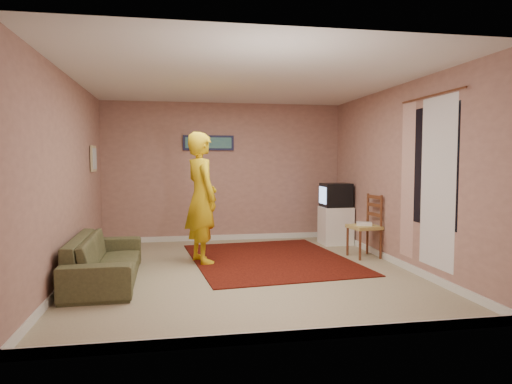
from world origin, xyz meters
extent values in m
plane|color=tan|center=(0.00, 0.00, 0.00)|extent=(5.00, 5.00, 0.00)
cube|color=tan|center=(0.00, 2.50, 1.30)|extent=(4.50, 0.02, 2.60)
cube|color=tan|center=(0.00, -2.50, 1.30)|extent=(4.50, 0.02, 2.60)
cube|color=tan|center=(-2.25, 0.00, 1.30)|extent=(0.02, 5.00, 2.60)
cube|color=tan|center=(2.25, 0.00, 1.30)|extent=(0.02, 5.00, 2.60)
cube|color=silver|center=(0.00, 0.00, 2.60)|extent=(4.50, 5.00, 0.02)
cube|color=silver|center=(0.00, 2.49, 0.05)|extent=(4.50, 0.02, 0.10)
cube|color=silver|center=(0.00, -2.49, 0.05)|extent=(4.50, 0.02, 0.10)
cube|color=silver|center=(-2.24, 0.00, 0.05)|extent=(0.02, 5.00, 0.10)
cube|color=silver|center=(2.24, 0.00, 0.05)|extent=(0.02, 5.00, 0.10)
cube|color=black|center=(2.24, -0.90, 1.45)|extent=(0.01, 1.10, 1.50)
cube|color=white|center=(2.23, -1.05, 1.25)|extent=(0.01, 0.75, 2.10)
cube|color=beige|center=(2.21, -0.35, 1.25)|extent=(0.01, 0.35, 2.10)
cylinder|color=brown|center=(2.20, -0.90, 2.32)|extent=(0.02, 1.40, 0.02)
cube|color=#131536|center=(-0.30, 2.47, 1.85)|extent=(0.95, 0.03, 0.28)
cube|color=#2B5B7A|center=(-0.30, 2.45, 1.85)|extent=(0.86, 0.01, 0.20)
cube|color=#C5B988|center=(-2.22, 1.60, 1.55)|extent=(0.03, 0.38, 0.42)
cube|color=silver|center=(-2.20, 1.60, 1.55)|extent=(0.01, 0.30, 0.34)
cube|color=black|center=(0.50, 0.67, 0.01)|extent=(2.56, 3.07, 0.02)
cube|color=white|center=(1.95, 1.74, 0.34)|extent=(0.53, 0.49, 0.68)
cube|color=black|center=(1.95, 1.74, 0.89)|extent=(0.50, 0.45, 0.43)
cube|color=#8CB2F2|center=(1.70, 1.74, 0.89)|extent=(0.02, 0.36, 0.30)
cube|color=tan|center=(1.96, 1.89, 0.46)|extent=(0.52, 0.51, 0.05)
cube|color=brown|center=(1.96, 1.89, 0.70)|extent=(0.42, 0.15, 0.49)
cube|color=#B3B4B8|center=(1.96, 1.89, 0.51)|extent=(0.41, 0.32, 0.06)
cube|color=#8AB9E3|center=(1.96, 2.08, 0.76)|extent=(0.39, 0.05, 0.41)
cube|color=tan|center=(1.99, 0.57, 0.48)|extent=(0.48, 0.50, 0.05)
cube|color=brown|center=(1.99, 0.57, 0.73)|extent=(0.10, 0.45, 0.51)
cube|color=white|center=(1.99, 0.57, 0.53)|extent=(0.28, 0.24, 0.05)
imported|color=brown|center=(-1.80, -0.23, 0.29)|extent=(0.82, 2.00, 0.58)
imported|color=gold|center=(-0.54, 0.64, 0.97)|extent=(0.67, 0.82, 1.94)
camera|label=1|loc=(-0.92, -6.13, 1.53)|focal=32.00mm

